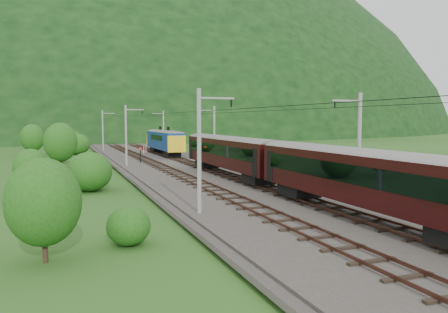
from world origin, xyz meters
name	(u,v)px	position (x,y,z in m)	size (l,w,h in m)	color
ground	(284,211)	(0.00, 0.00, 0.00)	(600.00, 600.00, 0.00)	#234816
railbed	(231,188)	(0.00, 10.00, 0.15)	(14.00, 220.00, 0.30)	#38332D
track_left	(206,187)	(-2.40, 10.00, 0.37)	(2.40, 220.00, 0.27)	#532E23
track_right	(255,184)	(2.40, 10.00, 0.37)	(2.40, 220.00, 0.27)	#532E23
catenary_left	(127,134)	(-6.12, 32.00, 4.50)	(2.54, 192.28, 8.00)	gray
catenary_right	(214,133)	(6.12, 32.00, 4.50)	(2.54, 192.28, 8.00)	gray
overhead_wires	(231,111)	(0.00, 10.00, 7.10)	(4.83, 198.00, 0.03)	black
mountain_main	(83,130)	(0.00, 260.00, 0.00)	(504.00, 360.00, 244.00)	black
hazard_post_near	(144,150)	(-0.53, 50.34, 1.11)	(0.17, 0.17, 1.63)	red
hazard_post_far	(146,149)	(0.65, 54.41, 1.04)	(0.16, 0.16, 1.48)	red
signal	(140,154)	(-3.84, 34.84, 1.55)	(0.23, 0.23, 2.12)	black
vegetation_left	(64,151)	(-13.96, 32.96, 2.42)	(11.80, 141.21, 6.01)	#204B14
vegetation_right	(298,161)	(12.69, 19.70, 1.32)	(6.97, 105.64, 3.19)	#204B14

